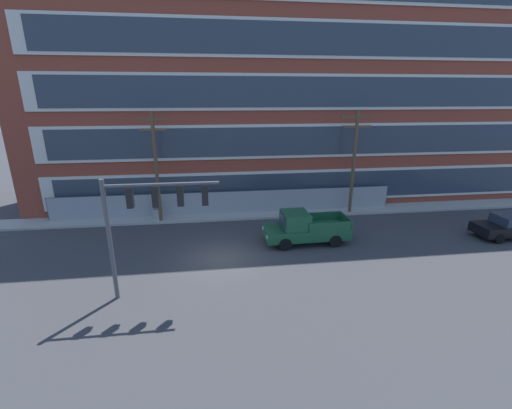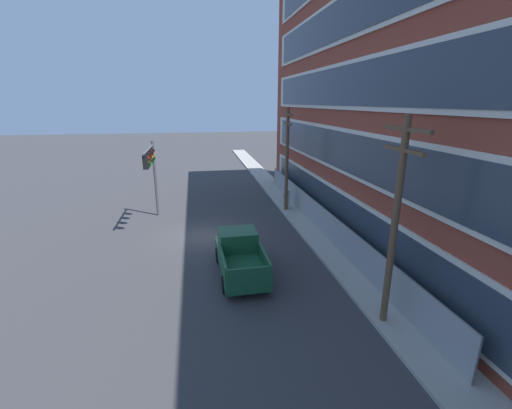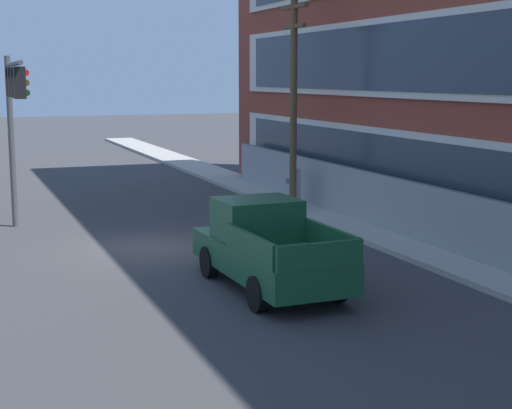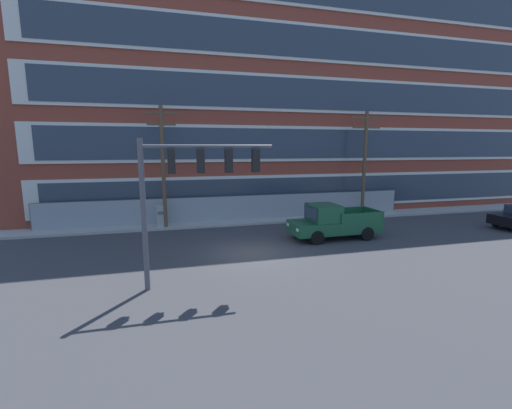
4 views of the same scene
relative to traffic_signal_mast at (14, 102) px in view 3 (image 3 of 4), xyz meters
name	(u,v)px [view 3 (image 3 of 4)]	position (x,y,z in m)	size (l,w,h in m)	color
ground_plane	(148,248)	(3.25, 3.39, -4.26)	(160.00, 160.00, 0.00)	#38383A
sidewalk_building_side	(364,228)	(3.25, 10.67, -4.18)	(80.00, 2.11, 0.16)	#9E9B93
chain_link_fence	(386,204)	(4.03, 11.02, -3.27)	(26.61, 0.06, 1.93)	gray
traffic_signal_mast	(14,102)	(0.00, 0.00, 0.00)	(5.03, 0.43, 5.72)	#4C4C51
pickup_truck_dark_green	(267,248)	(8.62, 5.02, -3.28)	(5.45, 2.27, 2.09)	#194C2D
utility_pole_near_corner	(294,94)	(-1.00, 10.00, 0.16)	(2.10, 0.26, 8.04)	brown
electrical_cabinet	(293,189)	(-1.29, 10.14, -3.45)	(0.56, 0.42, 1.60)	#939993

